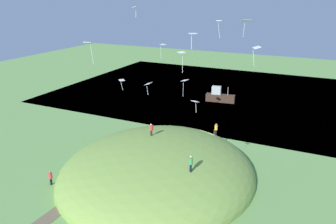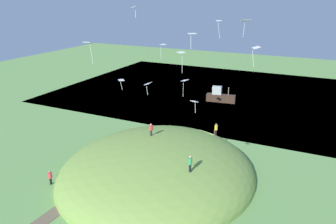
{
  "view_description": "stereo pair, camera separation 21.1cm",
  "coord_description": "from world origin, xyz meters",
  "px_view_note": "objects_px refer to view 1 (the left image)",
  "views": [
    {
      "loc": [
        40.16,
        13.02,
        19.85
      ],
      "look_at": [
        2.35,
        -4.82,
        5.16
      ],
      "focal_mm": 35.55,
      "sensor_mm": 36.0,
      "label": 1
    },
    {
      "loc": [
        40.07,
        13.21,
        19.85
      ],
      "look_at": [
        2.35,
        -4.82,
        5.16
      ],
      "focal_mm": 35.55,
      "sensor_mm": 36.0,
      "label": 2
    }
  ],
  "objects_px": {
    "person_near_shore": "(50,176)",
    "kite_7": "(148,84)",
    "kite_9": "(195,102)",
    "kite_11": "(122,81)",
    "kite_0": "(246,21)",
    "kite_2": "(256,49)",
    "kite_12": "(181,54)",
    "boat_on_lake": "(220,97)",
    "kite_10": "(193,35)",
    "kite_5": "(219,23)",
    "person_on_hilltop": "(191,162)",
    "mooring_post": "(214,133)",
    "person_watching_kites": "(151,128)",
    "kite_8": "(163,45)",
    "kite_1": "(135,7)",
    "kite_3": "(89,45)",
    "person_walking_path": "(216,128)"
  },
  "relations": [
    {
      "from": "person_on_hilltop",
      "to": "kite_0",
      "type": "distance_m",
      "value": 17.56
    },
    {
      "from": "kite_2",
      "to": "mooring_post",
      "type": "bearing_deg",
      "value": -150.88
    },
    {
      "from": "mooring_post",
      "to": "kite_2",
      "type": "bearing_deg",
      "value": 29.12
    },
    {
      "from": "boat_on_lake",
      "to": "kite_7",
      "type": "relative_size",
      "value": 4.54
    },
    {
      "from": "person_walking_path",
      "to": "kite_7",
      "type": "height_order",
      "value": "kite_7"
    },
    {
      "from": "kite_3",
      "to": "kite_8",
      "type": "height_order",
      "value": "kite_3"
    },
    {
      "from": "kite_1",
      "to": "kite_8",
      "type": "relative_size",
      "value": 0.59
    },
    {
      "from": "kite_0",
      "to": "kite_5",
      "type": "distance_m",
      "value": 3.01
    },
    {
      "from": "boat_on_lake",
      "to": "kite_12",
      "type": "distance_m",
      "value": 31.9
    },
    {
      "from": "kite_1",
      "to": "mooring_post",
      "type": "xyz_separation_m",
      "value": [
        -14.3,
        4.43,
        -18.14
      ]
    },
    {
      "from": "person_on_hilltop",
      "to": "kite_2",
      "type": "distance_m",
      "value": 12.36
    },
    {
      "from": "person_watching_kites",
      "to": "kite_0",
      "type": "relative_size",
      "value": 0.79
    },
    {
      "from": "kite_11",
      "to": "kite_2",
      "type": "bearing_deg",
      "value": 101.34
    },
    {
      "from": "kite_9",
      "to": "mooring_post",
      "type": "xyz_separation_m",
      "value": [
        -16.83,
        -3.11,
        -10.11
      ]
    },
    {
      "from": "kite_9",
      "to": "kite_11",
      "type": "relative_size",
      "value": 1.07
    },
    {
      "from": "person_near_shore",
      "to": "person_on_hilltop",
      "type": "height_order",
      "value": "person_on_hilltop"
    },
    {
      "from": "kite_5",
      "to": "kite_10",
      "type": "height_order",
      "value": "kite_5"
    },
    {
      "from": "boat_on_lake",
      "to": "kite_10",
      "type": "bearing_deg",
      "value": 94.61
    },
    {
      "from": "kite_3",
      "to": "person_watching_kites",
      "type": "bearing_deg",
      "value": 164.35
    },
    {
      "from": "person_near_shore",
      "to": "kite_7",
      "type": "height_order",
      "value": "kite_7"
    },
    {
      "from": "kite_0",
      "to": "kite_2",
      "type": "distance_m",
      "value": 9.8
    },
    {
      "from": "boat_on_lake",
      "to": "mooring_post",
      "type": "relative_size",
      "value": 4.85
    },
    {
      "from": "kite_8",
      "to": "kite_12",
      "type": "relative_size",
      "value": 0.87
    },
    {
      "from": "kite_10",
      "to": "kite_11",
      "type": "bearing_deg",
      "value": -84.0
    },
    {
      "from": "boat_on_lake",
      "to": "person_near_shore",
      "type": "height_order",
      "value": "boat_on_lake"
    },
    {
      "from": "person_watching_kites",
      "to": "kite_12",
      "type": "xyz_separation_m",
      "value": [
        0.51,
        4.04,
        9.34
      ]
    },
    {
      "from": "person_on_hilltop",
      "to": "kite_11",
      "type": "distance_m",
      "value": 10.73
    },
    {
      "from": "person_near_shore",
      "to": "kite_8",
      "type": "distance_m",
      "value": 21.65
    },
    {
      "from": "person_watching_kites",
      "to": "kite_2",
      "type": "relative_size",
      "value": 0.85
    },
    {
      "from": "kite_8",
      "to": "kite_11",
      "type": "relative_size",
      "value": 1.86
    },
    {
      "from": "kite_0",
      "to": "kite_12",
      "type": "height_order",
      "value": "kite_0"
    },
    {
      "from": "person_walking_path",
      "to": "mooring_post",
      "type": "distance_m",
      "value": 5.06
    },
    {
      "from": "kite_8",
      "to": "kite_10",
      "type": "xyz_separation_m",
      "value": [
        11.75,
        8.8,
        2.99
      ]
    },
    {
      "from": "person_watching_kites",
      "to": "kite_0",
      "type": "height_order",
      "value": "kite_0"
    },
    {
      "from": "kite_12",
      "to": "person_on_hilltop",
      "type": "bearing_deg",
      "value": 33.81
    },
    {
      "from": "kite_0",
      "to": "kite_3",
      "type": "xyz_separation_m",
      "value": [
        14.59,
        -11.07,
        -1.49
      ]
    },
    {
      "from": "kite_0",
      "to": "kite_5",
      "type": "xyz_separation_m",
      "value": [
        0.93,
        -2.85,
        -0.19
      ]
    },
    {
      "from": "kite_8",
      "to": "kite_5",
      "type": "bearing_deg",
      "value": 77.73
    },
    {
      "from": "person_watching_kites",
      "to": "kite_5",
      "type": "xyz_separation_m",
      "value": [
        -5.89,
        6.04,
        12.12
      ]
    },
    {
      "from": "person_near_shore",
      "to": "kite_5",
      "type": "bearing_deg",
      "value": 155.16
    },
    {
      "from": "person_walking_path",
      "to": "kite_1",
      "type": "relative_size",
      "value": 1.46
    },
    {
      "from": "kite_3",
      "to": "kite_11",
      "type": "height_order",
      "value": "kite_3"
    },
    {
      "from": "kite_7",
      "to": "kite_11",
      "type": "bearing_deg",
      "value": -50.18
    },
    {
      "from": "kite_7",
      "to": "kite_9",
      "type": "relative_size",
      "value": 1.13
    },
    {
      "from": "kite_12",
      "to": "kite_10",
      "type": "bearing_deg",
      "value": 36.05
    },
    {
      "from": "kite_2",
      "to": "mooring_post",
      "type": "distance_m",
      "value": 21.4
    },
    {
      "from": "kite_5",
      "to": "kite_3",
      "type": "bearing_deg",
      "value": -31.03
    },
    {
      "from": "kite_1",
      "to": "kite_11",
      "type": "height_order",
      "value": "kite_1"
    },
    {
      "from": "kite_0",
      "to": "mooring_post",
      "type": "distance_m",
      "value": 17.59
    },
    {
      "from": "person_watching_kites",
      "to": "person_walking_path",
      "type": "relative_size",
      "value": 0.93
    }
  ]
}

